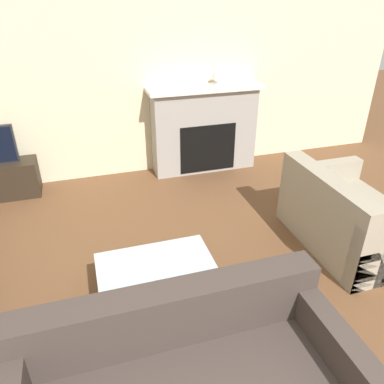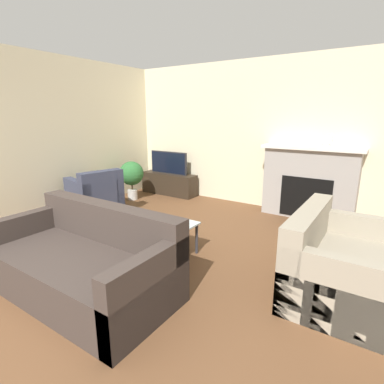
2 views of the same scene
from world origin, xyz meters
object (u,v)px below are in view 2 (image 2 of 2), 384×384
object	(u,v)px
couch_loveseat	(341,267)
potted_plant	(132,175)
couch_sectional	(84,264)
tv	(169,163)
armchair_by_window	(96,198)
mantel_clock	(327,140)
coffee_table	(154,226)

from	to	relation	value
couch_loveseat	potted_plant	size ratio (longest dim) A/B	1.69
couch_sectional	couch_loveseat	distance (m)	2.50
tv	armchair_by_window	bearing A→B (deg)	-95.48
potted_plant	couch_loveseat	bearing A→B (deg)	-18.37
tv	potted_plant	bearing A→B (deg)	-115.07
tv	couch_loveseat	distance (m)	4.34
tv	mantel_clock	size ratio (longest dim) A/B	4.73
couch_sectional	coffee_table	bearing A→B (deg)	86.81
couch_sectional	couch_loveseat	world-z (taller)	same
potted_plant	mantel_clock	distance (m)	3.69
couch_loveseat	coffee_table	distance (m)	2.10
couch_sectional	coffee_table	distance (m)	1.00
tv	armchair_by_window	xyz separation A→B (m)	(-0.18, -1.86, -0.40)
couch_loveseat	mantel_clock	bearing A→B (deg)	15.51
coffee_table	potted_plant	size ratio (longest dim) A/B	1.18
coffee_table	tv	bearing A→B (deg)	124.16
armchair_by_window	mantel_clock	bearing A→B (deg)	133.74
mantel_clock	tv	bearing A→B (deg)	-178.59
couch_sectional	coffee_table	xyz separation A→B (m)	(0.06, 0.99, 0.09)
couch_loveseat	coffee_table	world-z (taller)	couch_loveseat
couch_loveseat	potted_plant	xyz separation A→B (m)	(-4.11, 1.37, 0.23)
mantel_clock	armchair_by_window	bearing A→B (deg)	-149.71
tv	mantel_clock	bearing A→B (deg)	1.41
couch_loveseat	armchair_by_window	distance (m)	3.94
potted_plant	coffee_table	bearing A→B (deg)	-39.75
armchair_by_window	potted_plant	world-z (taller)	armchair_by_window
armchair_by_window	potted_plant	xyz separation A→B (m)	(-0.18, 1.08, 0.22)
couch_sectional	potted_plant	xyz separation A→B (m)	(-1.99, 2.69, 0.24)
couch_sectional	mantel_clock	bearing A→B (deg)	66.94
tv	coffee_table	size ratio (longest dim) A/B	0.99
coffee_table	mantel_clock	xyz separation A→B (m)	(1.45, 2.55, 0.94)
couch_loveseat	mantel_clock	distance (m)	2.52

